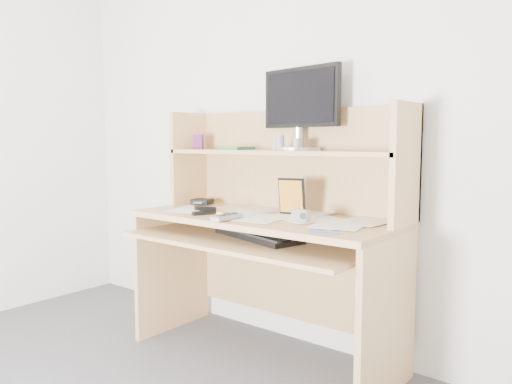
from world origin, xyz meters
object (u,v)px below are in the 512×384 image
Objects in this scene: keyboard at (258,235)px; monitor at (300,106)px; game_case at (292,196)px; tv_remote at (227,217)px; desk at (272,224)px.

keyboard is 0.72m from monitor.
keyboard is at bearing -135.92° from game_case.
tv_remote is at bearing -135.36° from game_case.
desk is 7.42× the size of game_case.
desk is at bearing 77.89° from tv_remote.
monitor reaches higher than keyboard.
keyboard is 1.08× the size of monitor.
keyboard is 2.87× the size of tv_remote.
game_case reaches higher than keyboard.
game_case is (0.16, 0.31, 0.08)m from tv_remote.
monitor is (0.04, 0.31, 0.64)m from keyboard.
game_case is at bearing -62.15° from monitor.
keyboard is 0.26m from game_case.
monitor is at bearing 72.58° from tv_remote.
tv_remote reaches higher than keyboard.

